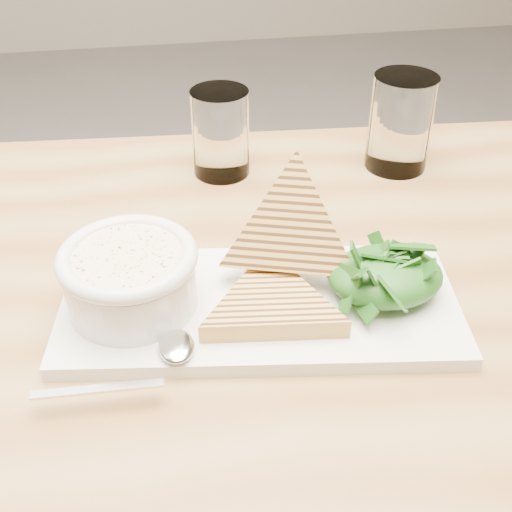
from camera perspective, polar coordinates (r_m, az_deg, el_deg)
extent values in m
cube|color=#9D7944|center=(0.63, 3.89, -5.35)|extent=(1.15, 0.81, 0.04)
cube|color=white|center=(0.59, 0.32, -4.44)|extent=(0.38, 0.21, 0.01)
cylinder|color=white|center=(0.58, -11.03, -2.44)|extent=(0.12, 0.12, 0.05)
cylinder|color=beige|center=(0.56, -11.36, -0.24)|extent=(0.10, 0.10, 0.01)
torus|color=white|center=(0.56, -11.38, -0.07)|extent=(0.12, 0.12, 0.01)
ellipsoid|color=#0D3E0D|center=(0.60, 11.44, -1.75)|extent=(0.11, 0.08, 0.04)
ellipsoid|color=silver|center=(0.54, -7.08, -7.97)|extent=(0.03, 0.04, 0.01)
cube|color=silver|center=(0.52, -13.89, -11.42)|extent=(0.10, 0.01, 0.00)
cylinder|color=white|center=(0.79, -3.17, 10.87)|extent=(0.07, 0.07, 0.11)
cylinder|color=white|center=(0.82, 12.72, 11.48)|extent=(0.08, 0.08, 0.12)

